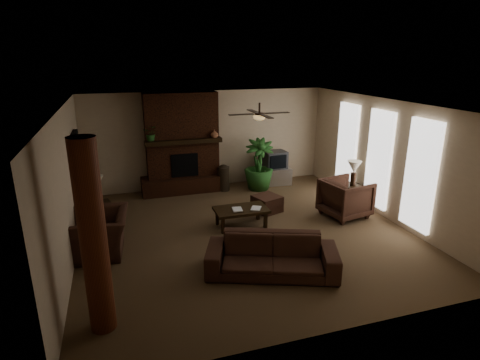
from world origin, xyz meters
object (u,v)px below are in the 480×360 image
object	(u,v)px
log_column	(93,239)
side_table_left	(101,215)
lamp_left	(96,185)
floor_vase	(224,176)
floor_plant	(259,175)
lamp_right	(354,169)
armchair_left	(99,227)
tv_stand	(276,176)
sofa	(272,250)
ottoman	(267,204)
armchair_right	(346,196)
coffee_table	(241,211)
side_table_right	(351,195)

from	to	relation	value
log_column	side_table_left	world-z (taller)	log_column
lamp_left	floor_vase	bearing A→B (deg)	24.94
floor_plant	lamp_right	size ratio (longest dim) A/B	2.28
armchair_left	tv_stand	world-z (taller)	armchair_left
sofa	ottoman	distance (m)	2.94
sofa	armchair_right	xyz separation A→B (m)	(2.68, 1.91, 0.05)
sofa	ottoman	size ratio (longest dim) A/B	3.88
floor_vase	side_table_left	xyz separation A→B (m)	(-3.34, -1.57, -0.16)
side_table_left	lamp_left	bearing A→B (deg)	167.92
coffee_table	ottoman	world-z (taller)	coffee_table
coffee_table	armchair_right	bearing A→B (deg)	-4.08
armchair_left	floor_plant	distance (m)	5.09
armchair_right	coffee_table	xyz separation A→B (m)	(-2.59, 0.18, -0.14)
armchair_left	tv_stand	size ratio (longest dim) A/B	1.47
armchair_right	floor_vase	distance (m)	3.58
log_column	armchair_right	size ratio (longest dim) A/B	2.75
side_table_left	tv_stand	bearing A→B (deg)	18.31
armchair_right	coffee_table	world-z (taller)	armchair_right
floor_plant	side_table_right	bearing A→B (deg)	-46.09
lamp_right	side_table_right	bearing A→B (deg)	90.00
sofa	floor_plant	bearing A→B (deg)	93.92
sofa	side_table_right	bearing A→B (deg)	59.09
armchair_left	sofa	bearing A→B (deg)	64.01
floor_vase	side_table_left	size ratio (longest dim) A/B	1.40
log_column	sofa	size ratio (longest dim) A/B	1.20
log_column	lamp_left	world-z (taller)	log_column
armchair_right	floor_vase	world-z (taller)	armchair_right
lamp_left	side_table_right	size ratio (longest dim) A/B	1.18
sofa	floor_vase	xyz separation A→B (m)	(0.37, 4.64, -0.02)
sofa	armchair_left	bearing A→B (deg)	170.34
floor_vase	lamp_right	distance (m)	3.63
ottoman	side_table_left	size ratio (longest dim) A/B	1.09
coffee_table	side_table_left	distance (m)	3.21
tv_stand	floor_vase	bearing A→B (deg)	-172.06
armchair_right	floor_plant	world-z (taller)	armchair_right
armchair_left	side_table_right	bearing A→B (deg)	101.82
ottoman	tv_stand	xyz separation A→B (m)	(1.07, 1.97, 0.05)
lamp_left	coffee_table	bearing A→B (deg)	-17.63
coffee_table	side_table_right	bearing A→B (deg)	7.77
log_column	tv_stand	size ratio (longest dim) A/B	3.29
side_table_right	lamp_right	distance (m)	0.73
sofa	floor_vase	bearing A→B (deg)	106.50
log_column	coffee_table	world-z (taller)	log_column
armchair_right	coffee_table	size ratio (longest dim) A/B	0.85
armchair_left	lamp_right	size ratio (longest dim) A/B	1.92
side_table_right	ottoman	bearing A→B (deg)	173.84
armchair_right	side_table_right	xyz separation A→B (m)	(0.55, 0.61, -0.23)
armchair_right	lamp_left	world-z (taller)	lamp_left
coffee_table	ottoman	size ratio (longest dim) A/B	2.00
armchair_left	side_table_right	size ratio (longest dim) A/B	2.27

